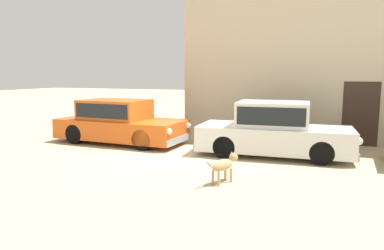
# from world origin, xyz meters

# --- Properties ---
(ground_plane) EXTENTS (80.00, 80.00, 0.00)m
(ground_plane) POSITION_xyz_m (0.00, 0.00, 0.00)
(ground_plane) COLOR tan
(parked_sedan_nearest) EXTENTS (4.60, 1.94, 1.47)m
(parked_sedan_nearest) POSITION_xyz_m (-2.43, 1.20, 0.74)
(parked_sedan_nearest) COLOR #D15619
(parked_sedan_nearest) RESTS_ON ground_plane
(parked_sedan_second) EXTENTS (4.52, 1.99, 1.56)m
(parked_sedan_second) POSITION_xyz_m (2.83, 1.12, 0.76)
(parked_sedan_second) COLOR silver
(parked_sedan_second) RESTS_ON ground_plane
(stray_dog_spotted) EXTENTS (0.50, 0.96, 0.65)m
(stray_dog_spotted) POSITION_xyz_m (2.24, -1.94, 0.40)
(stray_dog_spotted) COLOR tan
(stray_dog_spotted) RESTS_ON ground_plane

